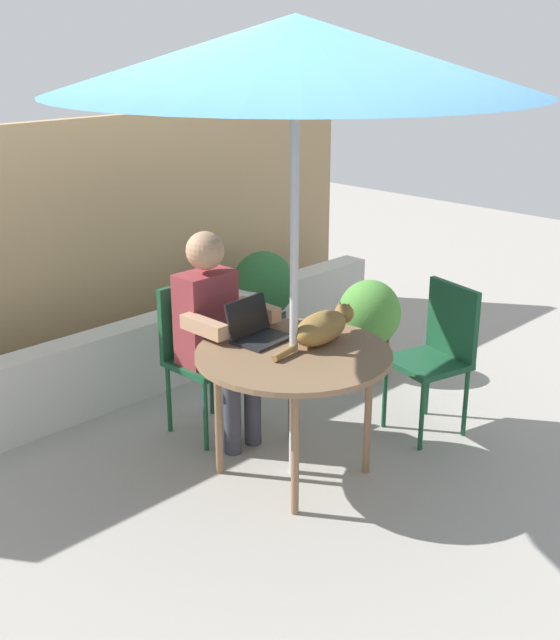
# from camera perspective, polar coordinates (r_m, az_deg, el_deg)

# --- Properties ---
(ground_plane) EXTENTS (14.00, 14.00, 0.00)m
(ground_plane) POSITION_cam_1_polar(r_m,az_deg,el_deg) (4.56, 0.91, -10.67)
(ground_plane) COLOR gray
(fence_back) EXTENTS (5.08, 0.08, 1.77)m
(fence_back) POSITION_cam_1_polar(r_m,az_deg,el_deg) (5.70, -13.93, 4.71)
(fence_back) COLOR tan
(fence_back) RESTS_ON ground
(planter_wall_low) EXTENTS (4.57, 0.20, 0.51)m
(planter_wall_low) POSITION_cam_1_polar(r_m,az_deg,el_deg) (5.44, -10.22, -2.75)
(planter_wall_low) COLOR beige
(planter_wall_low) RESTS_ON ground
(patio_table) EXTENTS (1.04, 1.04, 0.72)m
(patio_table) POSITION_cam_1_polar(r_m,az_deg,el_deg) (4.26, 0.96, -2.96)
(patio_table) COLOR brown
(patio_table) RESTS_ON ground
(patio_umbrella) EXTENTS (2.36, 2.36, 2.38)m
(patio_umbrella) POSITION_cam_1_polar(r_m,az_deg,el_deg) (3.93, 1.09, 18.23)
(patio_umbrella) COLOR #B7B7BC
(patio_umbrella) RESTS_ON ground
(chair_occupied) EXTENTS (0.40, 0.40, 0.91)m
(chair_occupied) POSITION_cam_1_polar(r_m,az_deg,el_deg) (4.84, -5.82, -1.78)
(chair_occupied) COLOR #194C2D
(chair_occupied) RESTS_ON ground
(chair_empty) EXTENTS (0.48, 0.48, 0.91)m
(chair_empty) POSITION_cam_1_polar(r_m,az_deg,el_deg) (4.89, 11.14, -1.83)
(chair_empty) COLOR #194C2D
(chair_empty) RESTS_ON ground
(person_seated) EXTENTS (0.48, 0.48, 1.25)m
(person_seated) POSITION_cam_1_polar(r_m,az_deg,el_deg) (4.67, -4.64, -0.36)
(person_seated) COLOR maroon
(person_seated) RESTS_ON ground
(laptop) EXTENTS (0.32, 0.27, 0.21)m
(laptop) POSITION_cam_1_polar(r_m,az_deg,el_deg) (4.39, -1.79, -0.55)
(laptop) COLOR black
(laptop) RESTS_ON patio_table
(cat) EXTENTS (0.65, 0.24, 0.17)m
(cat) POSITION_cam_1_polar(r_m,az_deg,el_deg) (4.35, 3.07, -0.51)
(cat) COLOR olive
(cat) RESTS_ON patio_table
(potted_plant_near_fence) EXTENTS (0.47, 0.47, 0.75)m
(potted_plant_near_fence) POSITION_cam_1_polar(r_m,az_deg,el_deg) (6.14, -1.15, 1.80)
(potted_plant_near_fence) COLOR #33383D
(potted_plant_near_fence) RESTS_ON ground
(potted_plant_corner) EXTENTS (0.44, 0.44, 0.68)m
(potted_plant_corner) POSITION_cam_1_polar(r_m,az_deg,el_deg) (5.71, 6.30, -0.08)
(potted_plant_corner) COLOR #9E5138
(potted_plant_corner) RESTS_ON ground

